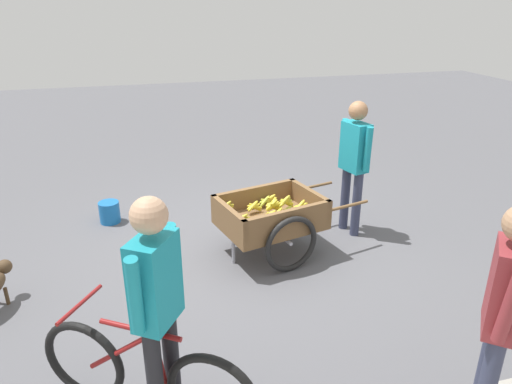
{
  "coord_description": "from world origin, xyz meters",
  "views": [
    {
      "loc": [
        1.16,
        4.71,
        2.74
      ],
      "look_at": [
        -0.1,
        0.04,
        0.75
      ],
      "focal_mm": 33.25,
      "sensor_mm": 36.0,
      "label": 1
    }
  ],
  "objects_px": {
    "vendor_person": "(354,156)",
    "bicycle": "(145,375)",
    "bystander_person": "(504,306)",
    "plastic_bucket": "(110,212)",
    "cyclist_person": "(157,297)",
    "fruit_cart": "(271,218)"
  },
  "relations": [
    {
      "from": "fruit_cart",
      "to": "bystander_person",
      "type": "height_order",
      "value": "bystander_person"
    },
    {
      "from": "bystander_person",
      "to": "bicycle",
      "type": "bearing_deg",
      "value": -17.99
    },
    {
      "from": "vendor_person",
      "to": "plastic_bucket",
      "type": "xyz_separation_m",
      "value": [
        2.92,
        -1.05,
        -0.85
      ]
    },
    {
      "from": "bicycle",
      "to": "plastic_bucket",
      "type": "relative_size",
      "value": 5.05
    },
    {
      "from": "plastic_bucket",
      "to": "vendor_person",
      "type": "bearing_deg",
      "value": 160.11
    },
    {
      "from": "vendor_person",
      "to": "cyclist_person",
      "type": "height_order",
      "value": "cyclist_person"
    },
    {
      "from": "vendor_person",
      "to": "bicycle",
      "type": "relative_size",
      "value": 1.17
    },
    {
      "from": "bicycle",
      "to": "bystander_person",
      "type": "bearing_deg",
      "value": 162.01
    },
    {
      "from": "cyclist_person",
      "to": "bystander_person",
      "type": "height_order",
      "value": "cyclist_person"
    },
    {
      "from": "cyclist_person",
      "to": "bystander_person",
      "type": "distance_m",
      "value": 2.13
    },
    {
      "from": "bicycle",
      "to": "cyclist_person",
      "type": "relative_size",
      "value": 0.84
    },
    {
      "from": "vendor_person",
      "to": "bicycle",
      "type": "xyz_separation_m",
      "value": [
        2.61,
        2.25,
        -0.64
      ]
    },
    {
      "from": "fruit_cart",
      "to": "bicycle",
      "type": "distance_m",
      "value": 2.48
    },
    {
      "from": "bicycle",
      "to": "cyclist_person",
      "type": "bearing_deg",
      "value": 146.41
    },
    {
      "from": "bicycle",
      "to": "vendor_person",
      "type": "bearing_deg",
      "value": -139.25
    },
    {
      "from": "cyclist_person",
      "to": "plastic_bucket",
      "type": "xyz_separation_m",
      "value": [
        0.43,
        -3.39,
        -0.88
      ]
    },
    {
      "from": "bystander_person",
      "to": "plastic_bucket",
      "type": "bearing_deg",
      "value": -58.32
    },
    {
      "from": "vendor_person",
      "to": "bicycle",
      "type": "distance_m",
      "value": 3.5
    },
    {
      "from": "bicycle",
      "to": "bystander_person",
      "type": "relative_size",
      "value": 0.85
    },
    {
      "from": "plastic_bucket",
      "to": "bystander_person",
      "type": "distance_m",
      "value": 4.78
    },
    {
      "from": "fruit_cart",
      "to": "vendor_person",
      "type": "xyz_separation_m",
      "value": [
        -1.11,
        -0.27,
        0.55
      ]
    },
    {
      "from": "vendor_person",
      "to": "bystander_person",
      "type": "relative_size",
      "value": 0.99
    }
  ]
}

